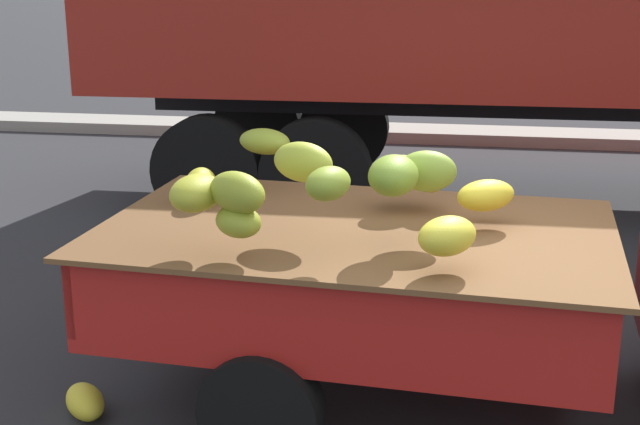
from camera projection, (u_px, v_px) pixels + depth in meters
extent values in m
cube|color=gray|center=(500.00, 136.00, 12.62)|extent=(80.00, 0.80, 0.16)
cube|color=#B21E19|center=(355.00, 309.00, 5.11)|extent=(2.88, 1.91, 0.08)
cube|color=#B21E19|center=(380.00, 226.00, 5.81)|extent=(2.75, 0.26, 0.44)
cube|color=#B21E19|center=(322.00, 323.00, 4.27)|extent=(2.75, 0.26, 0.44)
cube|color=#B21E19|center=(601.00, 287.00, 4.74)|extent=(0.18, 1.70, 0.44)
cube|color=#B21E19|center=(138.00, 249.00, 5.35)|extent=(0.18, 1.70, 0.44)
cube|color=#B21914|center=(381.00, 231.00, 5.85)|extent=(2.64, 0.22, 0.07)
cube|color=brown|center=(356.00, 229.00, 4.98)|extent=(3.01, 2.04, 0.03)
ellipsoid|color=gold|center=(429.00, 175.00, 5.22)|extent=(0.29, 0.35, 0.20)
ellipsoid|color=olive|center=(393.00, 175.00, 4.50)|extent=(0.30, 0.38, 0.21)
ellipsoid|color=olive|center=(237.00, 192.00, 4.35)|extent=(0.40, 0.37, 0.21)
ellipsoid|color=#9FAD32|center=(303.00, 162.00, 4.73)|extent=(0.41, 0.34, 0.22)
ellipsoid|color=olive|center=(265.00, 141.00, 5.73)|extent=(0.44, 0.38, 0.17)
ellipsoid|color=olive|center=(427.00, 171.00, 4.69)|extent=(0.33, 0.21, 0.22)
ellipsoid|color=yellow|center=(486.00, 195.00, 4.91)|extent=(0.42, 0.39, 0.18)
ellipsoid|color=#A8AC2D|center=(196.00, 193.00, 4.46)|extent=(0.30, 0.39, 0.19)
ellipsoid|color=gold|center=(201.00, 186.00, 5.41)|extent=(0.22, 0.36, 0.23)
ellipsoid|color=#96A32D|center=(238.00, 221.00, 4.39)|extent=(0.32, 0.30, 0.16)
ellipsoid|color=gold|center=(447.00, 236.00, 4.20)|extent=(0.39, 0.40, 0.19)
ellipsoid|color=olive|center=(328.00, 184.00, 4.33)|extent=(0.29, 0.34, 0.17)
ellipsoid|color=olive|center=(400.00, 173.00, 5.23)|extent=(0.41, 0.39, 0.21)
cylinder|color=black|center=(332.00, 295.00, 6.02)|extent=(0.65, 0.25, 0.64)
cylinder|color=black|center=(261.00, 410.00, 4.49)|extent=(0.65, 0.25, 0.64)
cylinder|color=black|center=(345.00, 128.00, 10.76)|extent=(1.08, 0.32, 1.08)
cylinder|color=black|center=(316.00, 174.00, 8.48)|extent=(1.08, 0.32, 1.08)
cylinder|color=black|center=(258.00, 126.00, 10.91)|extent=(1.08, 0.32, 1.08)
cylinder|color=black|center=(207.00, 170.00, 8.63)|extent=(1.08, 0.32, 1.08)
ellipsoid|color=yellow|center=(85.00, 402.00, 5.05)|extent=(0.38, 0.40, 0.18)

